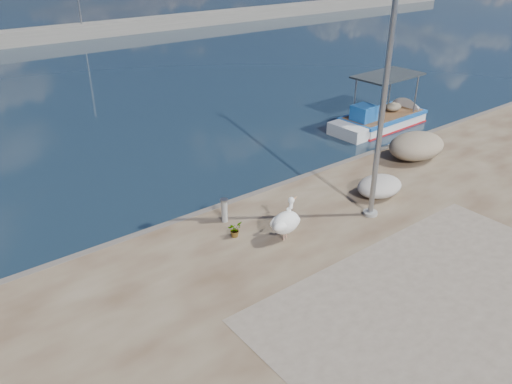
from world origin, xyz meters
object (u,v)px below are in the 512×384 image
at_px(boat_right, 382,121).
at_px(lamp_post, 382,111).
at_px(bollard_near, 224,209).
at_px(pelican, 286,222).

distance_m(boat_right, lamp_post, 10.51).
height_order(lamp_post, bollard_near, lamp_post).
xyz_separation_m(lamp_post, bollard_near, (-3.80, 2.36, -2.89)).
bearing_deg(boat_right, pelican, -154.95).
bearing_deg(lamp_post, boat_right, 37.41).
distance_m(pelican, bollard_near, 2.03).
height_order(boat_right, pelican, boat_right).
xyz_separation_m(boat_right, pelican, (-10.84, -5.50, 0.83)).
bearing_deg(bollard_near, boat_right, 17.35).
distance_m(boat_right, bollard_near, 12.22).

